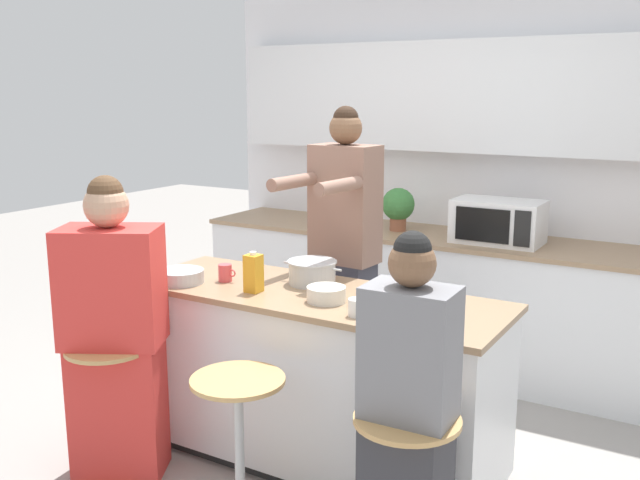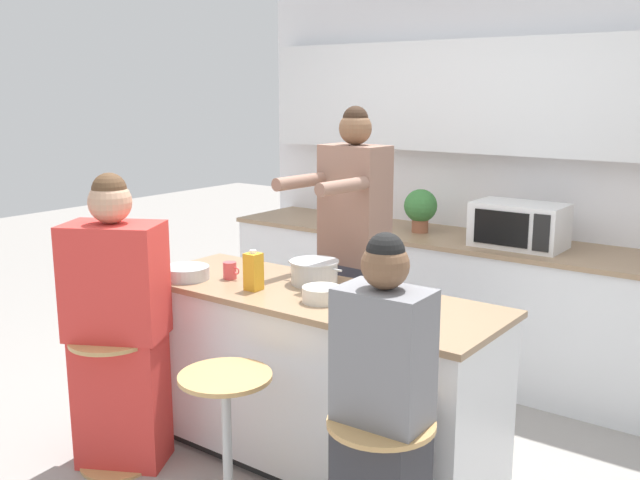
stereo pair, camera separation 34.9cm
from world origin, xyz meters
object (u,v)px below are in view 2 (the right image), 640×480
(banana_bunch, at_px, (426,297))
(potted_plant, at_px, (421,208))
(coffee_cup_near, at_px, (347,308))
(juice_carton, at_px, (253,271))
(person_cooking, at_px, (353,266))
(bar_stool_center, at_px, (227,435))
(cooking_pot, at_px, (314,272))
(fruit_bowl, at_px, (322,294))
(person_seated_near, at_px, (382,430))
(person_wrapped_blanket, at_px, (118,330))
(coffee_cup_far, at_px, (230,270))
(microwave, at_px, (519,225))
(bar_stool_leftmost, at_px, (114,392))
(kitchen_island, at_px, (312,377))

(banana_bunch, relative_size, potted_plant, 0.49)
(coffee_cup_near, bearing_deg, juice_carton, 172.68)
(banana_bunch, bearing_deg, person_cooking, 150.33)
(bar_stool_center, bearing_deg, coffee_cup_near, 47.79)
(cooking_pot, relative_size, fruit_bowl, 1.84)
(person_seated_near, bearing_deg, banana_bunch, 105.87)
(coffee_cup_near, xyz_separation_m, banana_bunch, (0.16, 0.42, -0.02))
(bar_stool_center, distance_m, juice_carton, 0.81)
(person_wrapped_blanket, distance_m, juice_carton, 0.73)
(person_cooking, height_order, potted_plant, person_cooking)
(fruit_bowl, xyz_separation_m, coffee_cup_far, (-0.63, 0.05, 0.01))
(person_seated_near, distance_m, microwave, 2.19)
(person_cooking, distance_m, microwave, 1.15)
(juice_carton, relative_size, potted_plant, 0.68)
(bar_stool_leftmost, height_order, potted_plant, potted_plant)
(coffee_cup_far, bearing_deg, bar_stool_center, -48.44)
(kitchen_island, bearing_deg, person_cooking, 104.07)
(bar_stool_leftmost, xyz_separation_m, banana_bunch, (1.29, 0.82, 0.53))
(person_seated_near, distance_m, juice_carton, 1.17)
(fruit_bowl, distance_m, potted_plant, 1.76)
(person_cooking, height_order, coffee_cup_near, person_cooking)
(person_wrapped_blanket, xyz_separation_m, juice_carton, (0.51, 0.44, 0.29))
(person_seated_near, relative_size, potted_plant, 4.64)
(kitchen_island, height_order, coffee_cup_near, coffee_cup_near)
(bar_stool_center, height_order, cooking_pot, cooking_pot)
(kitchen_island, distance_m, coffee_cup_far, 0.70)
(banana_bunch, bearing_deg, fruit_bowl, -142.38)
(coffee_cup_near, bearing_deg, coffee_cup_far, 169.16)
(bar_stool_leftmost, relative_size, cooking_pot, 1.99)
(fruit_bowl, xyz_separation_m, coffee_cup_near, (0.23, -0.12, 0.00))
(juice_carton, bearing_deg, microwave, 67.58)
(person_seated_near, bearing_deg, bar_stool_leftmost, 179.70)
(cooking_pot, height_order, potted_plant, potted_plant)
(person_seated_near, distance_m, coffee_cup_far, 1.41)
(kitchen_island, distance_m, person_cooking, 0.74)
(person_seated_near, xyz_separation_m, cooking_pot, (-0.85, 0.71, 0.32))
(coffee_cup_far, height_order, juice_carton, juice_carton)
(bar_stool_center, relative_size, juice_carton, 3.33)
(kitchen_island, height_order, person_cooking, person_cooking)
(person_cooking, distance_m, potted_plant, 1.05)
(coffee_cup_far, bearing_deg, kitchen_island, 6.10)
(coffee_cup_far, bearing_deg, microwave, 59.63)
(cooking_pot, xyz_separation_m, microwave, (0.53, 1.42, 0.09))
(banana_bunch, bearing_deg, bar_stool_center, -122.64)
(fruit_bowl, relative_size, coffee_cup_near, 1.66)
(bar_stool_center, xyz_separation_m, coffee_cup_near, (0.36, 0.40, 0.55))
(person_seated_near, xyz_separation_m, banana_bunch, (-0.25, 0.78, 0.29))
(person_cooking, height_order, cooking_pot, person_cooking)
(kitchen_island, xyz_separation_m, person_wrapped_blanket, (-0.76, -0.58, 0.25))
(person_cooking, xyz_separation_m, coffee_cup_far, (-0.35, -0.63, 0.05))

